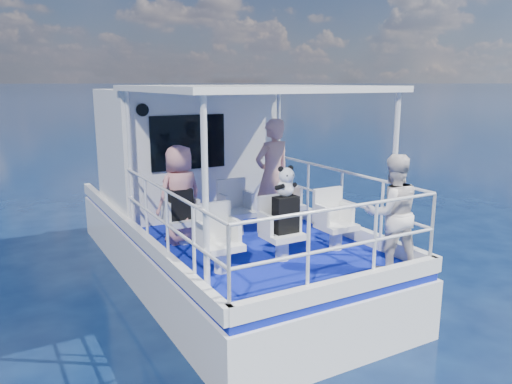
% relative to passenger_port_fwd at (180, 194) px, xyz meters
% --- Properties ---
extents(ground, '(2000.00, 2000.00, 0.00)m').
position_rel_passenger_port_fwd_xyz_m(ground, '(0.90, -0.27, -1.63)').
color(ground, '#071435').
rests_on(ground, ground).
extents(hull, '(3.00, 7.00, 1.60)m').
position_rel_passenger_port_fwd_xyz_m(hull, '(0.90, 0.73, -1.63)').
color(hull, white).
rests_on(hull, ground).
extents(deck, '(2.90, 6.90, 0.10)m').
position_rel_passenger_port_fwd_xyz_m(deck, '(0.90, 0.73, -0.78)').
color(deck, navy).
rests_on(deck, hull).
extents(cabin, '(2.85, 2.00, 2.20)m').
position_rel_passenger_port_fwd_xyz_m(cabin, '(0.90, 2.03, 0.37)').
color(cabin, white).
rests_on(cabin, deck).
extents(canopy, '(3.00, 3.20, 0.08)m').
position_rel_passenger_port_fwd_xyz_m(canopy, '(0.90, -0.47, 1.51)').
color(canopy, white).
rests_on(canopy, cabin).
extents(canopy_posts, '(2.77, 2.97, 2.20)m').
position_rel_passenger_port_fwd_xyz_m(canopy_posts, '(0.90, -0.52, 0.37)').
color(canopy_posts, white).
rests_on(canopy_posts, deck).
extents(railings, '(2.84, 3.59, 1.00)m').
position_rel_passenger_port_fwd_xyz_m(railings, '(0.90, -0.85, -0.23)').
color(railings, white).
rests_on(railings, deck).
extents(seat_port_fwd, '(0.48, 0.46, 0.38)m').
position_rel_passenger_port_fwd_xyz_m(seat_port_fwd, '(0.00, -0.07, -0.54)').
color(seat_port_fwd, silver).
rests_on(seat_port_fwd, deck).
extents(seat_center_fwd, '(0.48, 0.46, 0.38)m').
position_rel_passenger_port_fwd_xyz_m(seat_center_fwd, '(0.90, -0.07, -0.54)').
color(seat_center_fwd, silver).
rests_on(seat_center_fwd, deck).
extents(seat_stbd_fwd, '(0.48, 0.46, 0.38)m').
position_rel_passenger_port_fwd_xyz_m(seat_stbd_fwd, '(1.80, -0.07, -0.54)').
color(seat_stbd_fwd, silver).
rests_on(seat_stbd_fwd, deck).
extents(seat_port_aft, '(0.48, 0.46, 0.38)m').
position_rel_passenger_port_fwd_xyz_m(seat_port_aft, '(0.00, -1.37, -0.54)').
color(seat_port_aft, silver).
rests_on(seat_port_aft, deck).
extents(seat_center_aft, '(0.48, 0.46, 0.38)m').
position_rel_passenger_port_fwd_xyz_m(seat_center_aft, '(0.90, -1.37, -0.54)').
color(seat_center_aft, silver).
rests_on(seat_center_aft, deck).
extents(seat_stbd_aft, '(0.48, 0.46, 0.38)m').
position_rel_passenger_port_fwd_xyz_m(seat_stbd_aft, '(1.80, -1.37, -0.54)').
color(seat_stbd_aft, silver).
rests_on(seat_stbd_aft, deck).
extents(passenger_port_fwd, '(0.61, 0.50, 1.45)m').
position_rel_passenger_port_fwd_xyz_m(passenger_port_fwd, '(0.00, 0.00, 0.00)').
color(passenger_port_fwd, '#D18787').
rests_on(passenger_port_fwd, deck).
extents(passenger_stbd_fwd, '(0.70, 0.52, 1.78)m').
position_rel_passenger_port_fwd_xyz_m(passenger_stbd_fwd, '(1.52, -0.08, 0.16)').
color(passenger_stbd_fwd, '#E3A293').
rests_on(passenger_stbd_fwd, deck).
extents(passenger_stbd_aft, '(0.86, 0.76, 1.48)m').
position_rel_passenger_port_fwd_xyz_m(passenger_stbd_aft, '(1.90, -2.33, 0.01)').
color(passenger_stbd_aft, white).
rests_on(passenger_stbd_aft, deck).
extents(backpack_port, '(0.34, 0.19, 0.44)m').
position_rel_passenger_port_fwd_xyz_m(backpack_port, '(-0.03, -0.08, -0.12)').
color(backpack_port, black).
rests_on(backpack_port, seat_port_fwd).
extents(backpack_center, '(0.33, 0.18, 0.49)m').
position_rel_passenger_port_fwd_xyz_m(backpack_center, '(0.94, -1.39, -0.10)').
color(backpack_center, black).
rests_on(backpack_center, seat_center_aft).
extents(compact_camera, '(0.10, 0.06, 0.06)m').
position_rel_passenger_port_fwd_xyz_m(compact_camera, '(-0.02, -0.10, 0.13)').
color(compact_camera, black).
rests_on(compact_camera, backpack_port).
extents(panda, '(0.26, 0.22, 0.40)m').
position_rel_passenger_port_fwd_xyz_m(panda, '(0.94, -1.37, 0.34)').
color(panda, white).
rests_on(panda, backpack_center).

